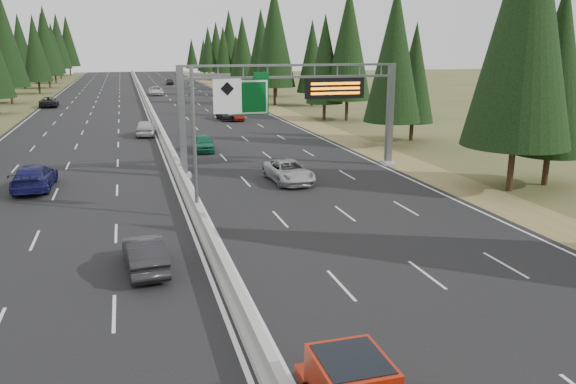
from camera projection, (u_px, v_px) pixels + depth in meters
name	position (u px, v px, depth m)	size (l,w,h in m)	color
road	(149.00, 110.00, 81.66)	(32.00, 260.00, 0.08)	black
shoulder_right	(268.00, 107.00, 86.45)	(3.60, 260.00, 0.06)	olive
shoulder_left	(16.00, 114.00, 76.88)	(3.60, 260.00, 0.06)	#464B23
median_barrier	(149.00, 108.00, 81.56)	(0.70, 260.00, 0.85)	#9D9C97
sign_gantry	(300.00, 101.00, 40.80)	(16.75, 0.98, 7.80)	slate
hov_sign_pole	(205.00, 132.00, 29.48)	(2.80, 0.50, 8.00)	slate
tree_row_right	(329.00, 45.00, 70.39)	(12.35, 238.14, 18.85)	black
silver_minivan	(289.00, 171.00, 38.36)	(2.44, 5.29, 1.47)	#ADACB1
car_ahead_green	(204.00, 143.00, 49.68)	(1.72, 4.28, 1.46)	#166343
car_ahead_dkred	(236.00, 115.00, 70.20)	(1.39, 3.98, 1.31)	#58110C
car_ahead_dkgrey	(227.00, 114.00, 70.74)	(2.02, 4.96, 1.44)	black
car_ahead_white	(156.00, 91.00, 106.27)	(2.63, 5.70, 1.58)	silver
car_ahead_far	(170.00, 82.00, 134.66)	(1.68, 4.18, 1.43)	black
car_onc_near	(144.00, 254.00, 23.22)	(1.52, 4.35, 1.43)	black
car_onc_blue	(34.00, 177.00, 36.38)	(2.29, 5.62, 1.63)	#171750
car_onc_white	(145.00, 128.00, 58.12)	(1.95, 4.84, 1.65)	#B8B8B8
car_onc_far	(49.00, 102.00, 85.56)	(2.56, 5.55, 1.54)	black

